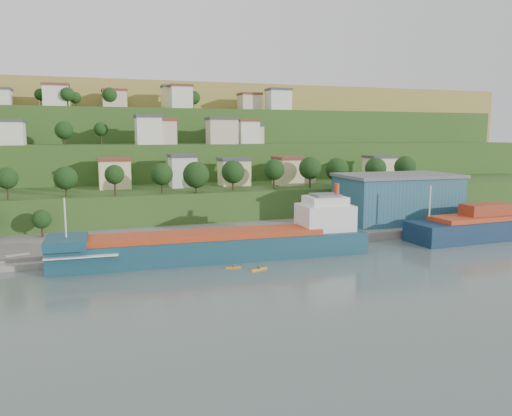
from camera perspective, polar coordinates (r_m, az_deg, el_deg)
name	(u,v)px	position (r m, az deg, el deg)	size (l,w,h in m)	color
ground	(244,270)	(94.14, -1.33, -7.13)	(500.00, 500.00, 0.00)	#45534F
quay	(286,235)	(126.42, 3.50, -3.13)	(220.00, 26.00, 4.00)	slate
hillside	(144,185)	(257.89, -12.73, 2.57)	(360.00, 210.64, 96.00)	#284719
cargo_ship_near	(225,245)	(102.99, -3.51, -4.28)	(64.51, 13.04, 16.48)	#133B48
warehouse	(397,198)	(139.28, 15.81, 1.15)	(31.58, 19.95, 12.80)	#1F4D5F
dinghy	(18,257)	(107.66, -25.54, -5.08)	(4.35, 1.63, 0.87)	silver
kayak_orange	(259,269)	(94.22, 0.33, -6.94)	(3.65, 1.90, 0.91)	orange
kayak_yellow	(233,267)	(95.63, -2.60, -6.75)	(2.98, 0.95, 0.73)	#C29316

